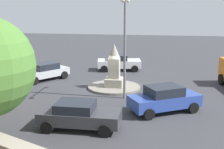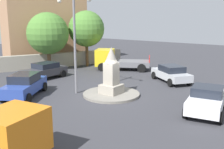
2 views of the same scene
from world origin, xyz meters
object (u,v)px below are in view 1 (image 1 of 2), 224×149
at_px(monument, 114,68).
at_px(car_white_near_island, 119,62).
at_px(streetlamp, 125,35).
at_px(car_dark_grey_waiting, 79,115).
at_px(car_silver_approaching, 44,71).
at_px(car_blue_passing, 164,99).

bearing_deg(monument, car_white_near_island, -175.50).
bearing_deg(streetlamp, car_dark_grey_waiting, -16.95).
bearing_deg(car_dark_grey_waiting, car_white_near_island, 179.52).
bearing_deg(car_white_near_island, car_dark_grey_waiting, -0.48).
bearing_deg(car_silver_approaching, car_blue_passing, 57.29).
bearing_deg(car_blue_passing, streetlamp, -131.03).
xyz_separation_m(car_white_near_island, car_blue_passing, (10.95, 4.17, 0.04)).
distance_m(car_dark_grey_waiting, car_white_near_island, 14.14).
bearing_deg(monument, car_blue_passing, 38.47).
bearing_deg(car_blue_passing, car_white_near_island, -159.17).
bearing_deg(car_silver_approaching, monument, 74.78).
bearing_deg(car_dark_grey_waiting, monument, 175.48).
distance_m(streetlamp, car_blue_passing, 4.90).
height_order(car_silver_approaching, car_blue_passing, car_blue_passing).
bearing_deg(car_blue_passing, car_dark_grey_waiting, -53.37).
bearing_deg(monument, car_dark_grey_waiting, -4.52).
xyz_separation_m(monument, car_dark_grey_waiting, (7.80, -0.62, -0.80)).
xyz_separation_m(streetlamp, car_blue_passing, (2.28, 2.62, -3.47)).
distance_m(car_dark_grey_waiting, car_silver_approaching, 10.94).
distance_m(streetlamp, car_silver_approaching, 8.92).
bearing_deg(car_silver_approaching, car_dark_grey_waiting, 30.12).
height_order(car_dark_grey_waiting, car_white_near_island, car_white_near_island).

